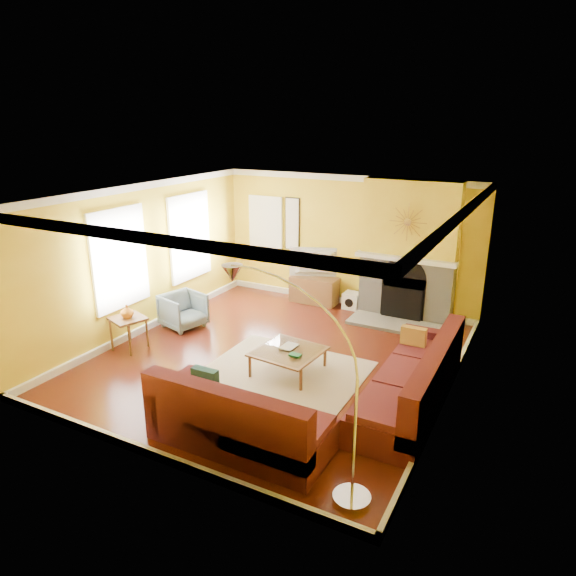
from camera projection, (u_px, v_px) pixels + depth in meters
The scene contains 27 objects.
floor at pixel (277, 358), 8.48m from camera, with size 5.50×6.00×0.02m, color maroon.
ceiling at pixel (275, 193), 7.62m from camera, with size 5.50×6.00×0.02m, color white.
wall_back at pixel (347, 241), 10.58m from camera, with size 5.50×0.02×2.70m, color yellow.
wall_front at pixel (141, 354), 5.52m from camera, with size 5.50×0.02×2.70m, color yellow.
wall_left at pixel (143, 259), 9.27m from camera, with size 0.02×6.00×2.70m, color yellow.
wall_right at pixel (457, 309), 6.83m from camera, with size 0.02×6.00×2.70m, color yellow.
baseboard at pixel (277, 355), 8.46m from camera, with size 5.50×6.00×0.12m, color white, non-canonical shape.
crown_molding at pixel (275, 198), 7.64m from camera, with size 5.50×6.00×0.12m, color white, non-canonical shape.
window_left_near at pixel (189, 237), 10.30m from camera, with size 0.06×1.22×1.72m, color white.
window_left_far at pixel (119, 259), 8.70m from camera, with size 0.06×1.22×1.72m, color white.
window_back at pixel (266, 224), 11.31m from camera, with size 0.82×0.06×1.22m, color white.
wall_art at pixel (292, 224), 11.02m from camera, with size 0.34×0.04×1.14m, color white.
fireplace at pixel (409, 251), 9.80m from camera, with size 1.80×0.40×2.70m, color #9D9994, non-canonical shape.
mantel at pixel (405, 259), 9.63m from camera, with size 1.92×0.22×0.08m, color white.
hearth at pixel (396, 325), 9.76m from camera, with size 1.80×0.70×0.06m, color #9D9994.
sunburst at pixel (408, 222), 9.42m from camera, with size 0.70×0.04×0.70m, color olive, non-canonical shape.
rug at pixel (287, 370), 8.07m from camera, with size 2.40×1.80×0.02m, color beige.
sectional_sofa at pixel (323, 371), 7.09m from camera, with size 3.10×3.70×0.90m, color #5B1D22, non-canonical shape.
coffee_table at pixel (288, 361), 7.94m from camera, with size 0.96×0.96×0.38m, color white, non-canonical shape.
media_console at pixel (314, 290), 10.96m from camera, with size 1.01×0.45×0.55m, color brown.
tv at pixel (315, 263), 10.77m from camera, with size 1.09×0.14×0.63m, color black.
subwoofer at pixel (352, 300), 10.65m from camera, with size 0.33×0.33×0.33m, color white.
armchair at pixel (183, 311), 9.64m from camera, with size 0.70×0.72×0.66m, color gray.
side_table at pixel (129, 333), 8.73m from camera, with size 0.52×0.52×0.57m, color brown, non-canonical shape.
vase at pixel (127, 311), 8.61m from camera, with size 0.22×0.22×0.23m, color orange.
book at pixel (283, 345), 8.02m from camera, with size 0.22×0.29×0.03m, color white.
arc_lamp at pixel (297, 386), 5.23m from camera, with size 1.48×0.36×2.35m, color silver, non-canonical shape.
Camera 1 is at (3.74, -6.70, 3.77)m, focal length 32.00 mm.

